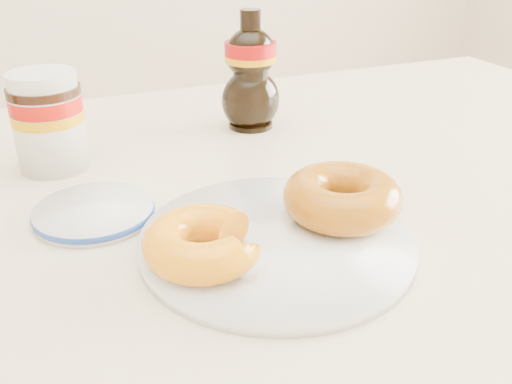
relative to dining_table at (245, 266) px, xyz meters
name	(u,v)px	position (x,y,z in m)	size (l,w,h in m)	color
dining_table	(245,266)	(0.00, 0.00, 0.00)	(1.40, 0.90, 0.75)	beige
plate	(277,241)	(-0.01, -0.10, 0.09)	(0.26, 0.26, 0.01)	white
donut_bitten	(202,243)	(-0.08, -0.11, 0.11)	(0.10, 0.10, 0.04)	orange
donut_whole	(342,197)	(0.07, -0.09, 0.12)	(0.12, 0.12, 0.04)	#A0620A
nutella_jar	(48,118)	(-0.18, 0.18, 0.15)	(0.08, 0.08, 0.12)	white
syrup_bottle	(251,71)	(0.10, 0.22, 0.17)	(0.09, 0.07, 0.17)	black
blue_rim_saucer	(94,212)	(-0.16, 0.03, 0.09)	(0.12, 0.12, 0.01)	white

